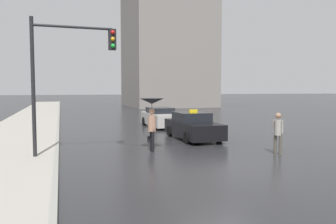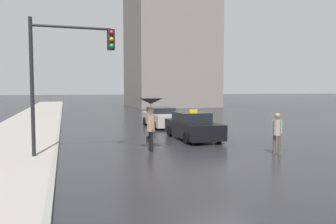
{
  "view_description": "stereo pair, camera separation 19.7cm",
  "coord_description": "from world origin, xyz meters",
  "px_view_note": "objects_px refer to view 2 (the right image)",
  "views": [
    {
      "loc": [
        -5.13,
        -9.86,
        2.65
      ],
      "look_at": [
        0.46,
        7.14,
        1.4
      ],
      "focal_mm": 35.0,
      "sensor_mm": 36.0,
      "label": 1
    },
    {
      "loc": [
        -4.95,
        -9.92,
        2.65
      ],
      "look_at": [
        0.46,
        7.14,
        1.4
      ],
      "focal_mm": 35.0,
      "sensor_mm": 36.0,
      "label": 2
    }
  ],
  "objects_px": {
    "taxi": "(193,127)",
    "pedestrian_man": "(277,130)",
    "pedestrian_with_umbrella": "(151,109)",
    "traffic_light": "(67,62)",
    "sedan_red": "(161,118)"
  },
  "relations": [
    {
      "from": "pedestrian_man",
      "to": "traffic_light",
      "type": "xyz_separation_m",
      "value": [
        -8.03,
        1.93,
        2.68
      ]
    },
    {
      "from": "pedestrian_man",
      "to": "traffic_light",
      "type": "distance_m",
      "value": 8.68
    },
    {
      "from": "pedestrian_with_umbrella",
      "to": "traffic_light",
      "type": "relative_size",
      "value": 0.43
    },
    {
      "from": "pedestrian_with_umbrella",
      "to": "pedestrian_man",
      "type": "height_order",
      "value": "pedestrian_with_umbrella"
    },
    {
      "from": "pedestrian_with_umbrella",
      "to": "traffic_light",
      "type": "bearing_deg",
      "value": 91.66
    },
    {
      "from": "sedan_red",
      "to": "pedestrian_man",
      "type": "xyz_separation_m",
      "value": [
        1.67,
        -10.83,
        0.35
      ]
    },
    {
      "from": "taxi",
      "to": "pedestrian_man",
      "type": "height_order",
      "value": "pedestrian_man"
    },
    {
      "from": "sedan_red",
      "to": "pedestrian_man",
      "type": "relative_size",
      "value": 2.64
    },
    {
      "from": "pedestrian_man",
      "to": "traffic_light",
      "type": "relative_size",
      "value": 0.32
    },
    {
      "from": "taxi",
      "to": "pedestrian_man",
      "type": "bearing_deg",
      "value": 108.7
    },
    {
      "from": "taxi",
      "to": "pedestrian_with_umbrella",
      "type": "relative_size",
      "value": 1.91
    },
    {
      "from": "taxi",
      "to": "traffic_light",
      "type": "distance_m",
      "value": 7.65
    },
    {
      "from": "taxi",
      "to": "pedestrian_man",
      "type": "relative_size",
      "value": 2.55
    },
    {
      "from": "sedan_red",
      "to": "pedestrian_man",
      "type": "bearing_deg",
      "value": 98.76
    },
    {
      "from": "pedestrian_with_umbrella",
      "to": "pedestrian_man",
      "type": "distance_m",
      "value": 5.24
    }
  ]
}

